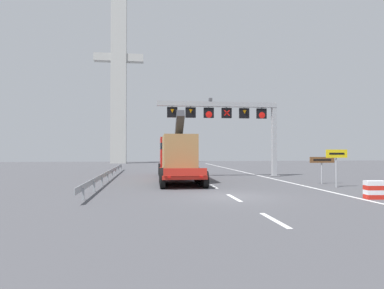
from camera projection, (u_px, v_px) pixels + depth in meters
ground at (230, 197)px, 17.58m from camera, size 112.00×112.00×0.00m
lane_markings at (189, 173)px, 36.08m from camera, size 0.20×51.91×0.01m
edge_line_right at (266, 177)px, 30.28m from camera, size 0.20×63.00×0.01m
overhead_lane_gantry at (232, 116)px, 30.69m from camera, size 11.24×0.90×7.10m
heavy_haul_truck_red at (176, 155)px, 28.63m from camera, size 3.22×14.10×5.30m
exit_sign_yellow at (336, 159)px, 21.97m from camera, size 1.46×0.15×2.46m
tourist_info_sign_brown at (322, 163)px, 24.20m from camera, size 1.86×0.15×1.93m
crash_barrier_striped at (375, 190)px, 16.75m from camera, size 1.04×0.59×0.90m
guardrail_left at (109, 173)px, 28.00m from camera, size 0.13×26.95×0.76m
bridge_pylon_distant at (119, 76)px, 62.54m from camera, size 9.00×2.00×31.41m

